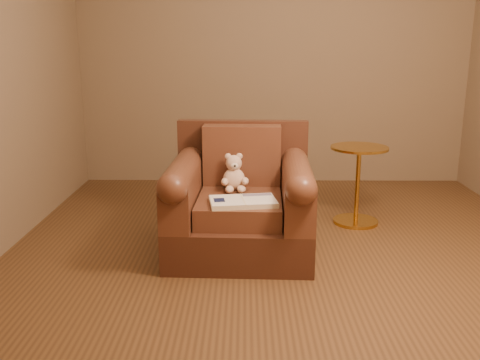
{
  "coord_description": "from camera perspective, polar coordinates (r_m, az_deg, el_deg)",
  "views": [
    {
      "loc": [
        -0.3,
        -3.61,
        1.44
      ],
      "look_at": [
        -0.33,
        -0.09,
        0.54
      ],
      "focal_mm": 40.0,
      "sensor_mm": 36.0,
      "label": 1
    }
  ],
  "objects": [
    {
      "name": "armchair",
      "position": [
        3.78,
        0.04,
        -2.56
      ],
      "size": [
        1.01,
        0.97,
        0.88
      ],
      "rotation": [
        0.0,
        0.0,
        -0.04
      ],
      "color": "#412215",
      "rests_on": "floor"
    },
    {
      "name": "teddy_bear",
      "position": [
        3.81,
        -0.63,
        0.42
      ],
      "size": [
        0.2,
        0.22,
        0.27
      ],
      "rotation": [
        0.0,
        0.0,
        0.12
      ],
      "color": "beige",
      "rests_on": "armchair"
    },
    {
      "name": "side_table",
      "position": [
        4.44,
        12.44,
        -0.26
      ],
      "size": [
        0.46,
        0.46,
        0.64
      ],
      "color": "gold",
      "rests_on": "floor"
    },
    {
      "name": "room",
      "position": [
        3.63,
        5.52,
        18.62
      ],
      "size": [
        4.02,
        4.02,
        2.71
      ],
      "color": "#7D674D",
      "rests_on": "ground"
    },
    {
      "name": "guidebook",
      "position": [
        3.5,
        0.32,
        -2.32
      ],
      "size": [
        0.46,
        0.32,
        0.04
      ],
      "rotation": [
        0.0,
        0.0,
        0.14
      ],
      "color": "beige",
      "rests_on": "armchair"
    },
    {
      "name": "floor",
      "position": [
        3.9,
        4.91,
        -7.37
      ],
      "size": [
        4.0,
        4.0,
        0.0
      ],
      "primitive_type": "plane",
      "color": "brown",
      "rests_on": "ground"
    }
  ]
}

